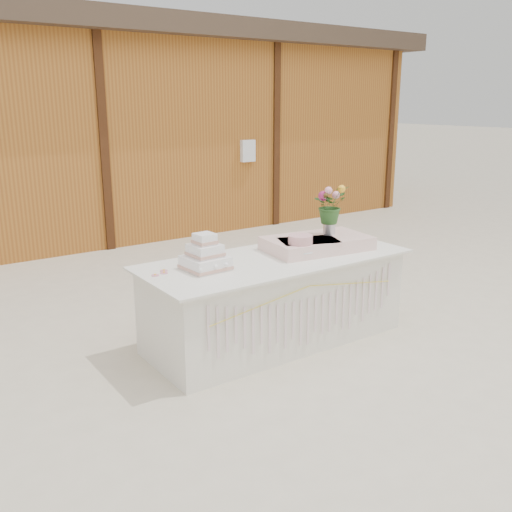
{
  "coord_description": "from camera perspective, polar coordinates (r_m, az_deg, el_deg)",
  "views": [
    {
      "loc": [
        -2.88,
        -3.81,
        2.09
      ],
      "look_at": [
        0.0,
        0.3,
        0.72
      ],
      "focal_mm": 40.0,
      "sensor_mm": 36.0,
      "label": 1
    }
  ],
  "objects": [
    {
      "name": "ground",
      "position": [
        5.21,
        1.91,
        -8.37
      ],
      "size": [
        80.0,
        80.0,
        0.0
      ],
      "primitive_type": "plane",
      "color": "beige",
      "rests_on": "ground"
    },
    {
      "name": "wedding_cake",
      "position": [
        4.61,
        -5.11,
        -0.13
      ],
      "size": [
        0.35,
        0.35,
        0.3
      ],
      "rotation": [
        0.0,
        0.0,
        0.06
      ],
      "color": "white",
      "rests_on": "cake_table"
    },
    {
      "name": "loose_flowers",
      "position": [
        4.48,
        -8.98,
        -1.97
      ],
      "size": [
        0.18,
        0.32,
        0.02
      ],
      "primitive_type": null,
      "rotation": [
        0.0,
        0.0,
        0.2
      ],
      "color": "pink",
      "rests_on": "cake_table"
    },
    {
      "name": "satin_runner",
      "position": [
        5.24,
        6.12,
        1.27
      ],
      "size": [
        1.0,
        0.66,
        0.12
      ],
      "primitive_type": "cube",
      "rotation": [
        0.0,
        0.0,
        -0.12
      ],
      "color": "beige",
      "rests_on": "cake_table"
    },
    {
      "name": "flower_vase",
      "position": [
        5.33,
        7.34,
        2.97
      ],
      "size": [
        0.11,
        0.11,
        0.15
      ],
      "primitive_type": "cylinder",
      "color": "silver",
      "rests_on": "satin_runner"
    },
    {
      "name": "pink_cake_stand",
      "position": [
        4.97,
        4.45,
        1.12
      ],
      "size": [
        0.27,
        0.27,
        0.2
      ],
      "color": "white",
      "rests_on": "cake_table"
    },
    {
      "name": "barn",
      "position": [
        10.22,
        -19.12,
        12.15
      ],
      "size": [
        12.6,
        4.6,
        3.3
      ],
      "color": "#9D6021",
      "rests_on": "ground"
    },
    {
      "name": "bouquet",
      "position": [
        5.28,
        7.43,
        5.62
      ],
      "size": [
        0.34,
        0.31,
        0.35
      ],
      "primitive_type": "imported",
      "rotation": [
        0.0,
        0.0,
        0.12
      ],
      "color": "#2D5C24",
      "rests_on": "flower_vase"
    },
    {
      "name": "cake_table",
      "position": [
        5.07,
        1.98,
        -4.38
      ],
      "size": [
        2.4,
        1.0,
        0.77
      ],
      "color": "silver",
      "rests_on": "ground"
    }
  ]
}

